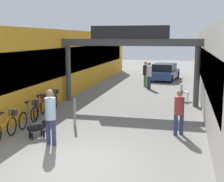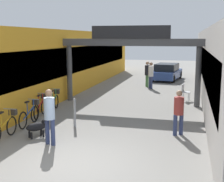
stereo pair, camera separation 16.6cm
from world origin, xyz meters
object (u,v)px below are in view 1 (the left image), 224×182
object	(u,v)px
bicycle_orange_nearest	(6,127)
cafe_chair_aluminium_nearer	(183,91)
pedestrian_elderly_walking	(145,72)
parked_car_blue	(165,72)
pedestrian_with_dog	(50,113)
pedestrian_carrying_crate	(149,73)
bicycle_red_third	(40,107)
dog_on_leash	(38,127)
pedestrian_companion	(179,110)
bicycle_green_farthest	(53,101)
bicycle_blue_second	(30,114)
bollard_post_metal	(75,113)

from	to	relation	value
bicycle_orange_nearest	cafe_chair_aluminium_nearer	world-z (taller)	bicycle_orange_nearest
pedestrian_elderly_walking	parked_car_blue	world-z (taller)	pedestrian_elderly_walking
pedestrian_with_dog	pedestrian_elderly_walking	bearing A→B (deg)	83.65
pedestrian_elderly_walking	parked_car_blue	size ratio (longest dim) A/B	0.42
pedestrian_with_dog	pedestrian_carrying_crate	size ratio (longest dim) A/B	1.01
bicycle_red_third	parked_car_blue	distance (m)	13.95
dog_on_leash	parked_car_blue	bearing A→B (deg)	78.61
pedestrian_companion	pedestrian_carrying_crate	bearing A→B (deg)	102.56
pedestrian_companion	bicycle_green_farthest	size ratio (longest dim) A/B	0.95
dog_on_leash	bicycle_red_third	bearing A→B (deg)	114.89
parked_car_blue	pedestrian_carrying_crate	bearing A→B (deg)	-98.83
bicycle_blue_second	bollard_post_metal	world-z (taller)	bollard_post_metal
bicycle_red_third	parked_car_blue	bearing A→B (deg)	71.49
pedestrian_carrying_crate	cafe_chair_aluminium_nearer	world-z (taller)	pedestrian_carrying_crate
pedestrian_with_dog	cafe_chair_aluminium_nearer	bearing A→B (deg)	64.15
pedestrian_carrying_crate	pedestrian_elderly_walking	bearing A→B (deg)	115.00
pedestrian_elderly_walking	bicycle_green_farthest	distance (m)	8.73
pedestrian_with_dog	cafe_chair_aluminium_nearer	distance (m)	9.21
bicycle_orange_nearest	bicycle_green_farthest	world-z (taller)	same
bicycle_blue_second	bicycle_orange_nearest	bearing A→B (deg)	-88.74
parked_car_blue	pedestrian_elderly_walking	bearing A→B (deg)	-105.07
pedestrian_with_dog	parked_car_blue	size ratio (longest dim) A/B	0.43
dog_on_leash	bicycle_green_farthest	size ratio (longest dim) A/B	0.47
cafe_chair_aluminium_nearer	parked_car_blue	world-z (taller)	parked_car_blue
pedestrian_companion	pedestrian_elderly_walking	world-z (taller)	pedestrian_elderly_walking
pedestrian_with_dog	cafe_chair_aluminium_nearer	world-z (taller)	pedestrian_with_dog
bicycle_green_farthest	parked_car_blue	world-z (taller)	parked_car_blue
bollard_post_metal	parked_car_blue	bearing A→B (deg)	80.52
pedestrian_with_dog	parked_car_blue	world-z (taller)	pedestrian_with_dog
parked_car_blue	dog_on_leash	bearing A→B (deg)	-101.39
pedestrian_elderly_walking	dog_on_leash	xyz separation A→B (m)	(-2.14, -11.93, -0.64)
pedestrian_companion	parked_car_blue	world-z (taller)	pedestrian_companion
pedestrian_with_dog	bicycle_blue_second	distance (m)	2.67
pedestrian_companion	bicycle_blue_second	distance (m)	5.69
pedestrian_companion	bicycle_blue_second	world-z (taller)	pedestrian_companion
bicycle_green_farthest	cafe_chair_aluminium_nearer	distance (m)	7.03
dog_on_leash	bollard_post_metal	xyz separation A→B (m)	(0.79, 1.45, 0.19)
bicycle_orange_nearest	bicycle_blue_second	bearing A→B (deg)	91.26
pedestrian_carrying_crate	parked_car_blue	xyz separation A→B (m)	(0.73, 4.67, -0.38)
pedestrian_elderly_walking	bicycle_red_third	bearing A→B (deg)	-109.93
pedestrian_companion	pedestrian_elderly_walking	size ratio (longest dim) A/B	0.90
cafe_chair_aluminium_nearer	parked_car_blue	size ratio (longest dim) A/B	0.21
pedestrian_with_dog	dog_on_leash	xyz separation A→B (m)	(-0.74, 0.61, -0.66)
pedestrian_companion	parked_car_blue	xyz separation A→B (m)	(-1.46, 14.49, -0.26)
pedestrian_with_dog	bicycle_red_third	xyz separation A→B (m)	(-1.97, 3.26, -0.60)
bicycle_red_third	pedestrian_elderly_walking	bearing A→B (deg)	70.07
pedestrian_companion	bicycle_red_third	distance (m)	6.04
bicycle_orange_nearest	cafe_chair_aluminium_nearer	xyz separation A→B (m)	(5.72, 8.10, 0.10)
pedestrian_companion	pedestrian_with_dog	bearing A→B (deg)	-153.04
pedestrian_elderly_walking	bollard_post_metal	xyz separation A→B (m)	(-1.35, -10.48, -0.45)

